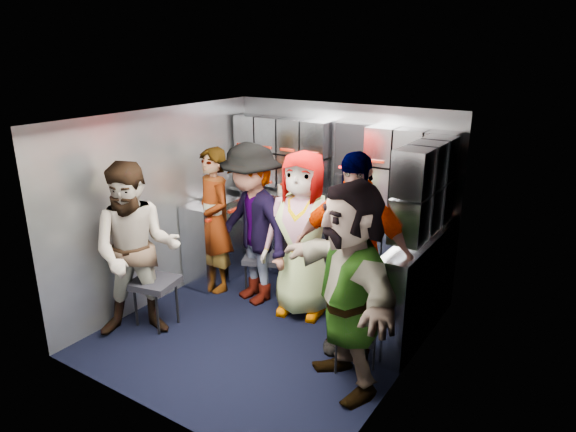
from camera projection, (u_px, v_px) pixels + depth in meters
The scene contains 29 objects.
floor at pixel (268, 328), 5.17m from camera, with size 3.00×3.00×0.00m, color black.
wall_back at pixel (341, 194), 6.03m from camera, with size 2.80×0.04×2.10m, color gray.
wall_left at pixel (162, 206), 5.57m from camera, with size 0.04×3.00×2.10m, color gray.
wall_right at pixel (409, 263), 4.12m from camera, with size 0.04×3.00×2.10m, color gray.
ceiling at pixel (266, 118), 4.51m from camera, with size 2.80×3.00×0.02m, color silver.
cart_bank_back at pixel (331, 243), 6.04m from camera, with size 2.68×0.38×0.99m, color #9A9FAA.
cart_bank_left at pixel (213, 242), 6.08m from camera, with size 0.38×0.76×0.99m, color #9A9FAA.
counter at pixel (332, 201), 5.88m from camera, with size 2.68×0.42×0.03m, color #ADB0B5.
locker_bank_back at pixel (336, 159), 5.78m from camera, with size 2.68×0.28×0.82m, color #9A9FAA.
locker_bank_right at pixel (425, 188), 4.61m from camera, with size 0.28×1.00×0.82m, color #9A9FAA.
right_cabinet at pixel (412, 291), 4.85m from camera, with size 0.28×1.20×1.00m, color #9A9FAA.
coffee_niche at pixel (352, 162), 5.74m from camera, with size 0.46×0.16×0.84m, color black, non-canonical shape.
red_latch_strip at pixel (323, 217), 5.76m from camera, with size 2.60×0.02×0.03m, color #961909.
jump_seat_near_left at pixel (155, 285), 5.11m from camera, with size 0.49×0.48×0.50m.
jump_seat_mid_left at pixel (262, 260), 5.78m from camera, with size 0.51×0.50×0.47m.
jump_seat_center at pixel (311, 271), 5.53m from camera, with size 0.40×0.39×0.45m.
jump_seat_mid_right at pixel (358, 300), 4.85m from camera, with size 0.43×0.41×0.48m.
jump_seat_near_right at pixel (356, 335), 4.37m from camera, with size 0.43×0.41×0.41m.
attendant_standing at pixel (214, 220), 5.80m from camera, with size 0.61×0.40×1.66m, color black.
attendant_arc_a at pixel (137, 251), 4.84m from camera, with size 0.84×0.65×1.73m, color black.
attendant_arc_b at pixel (252, 225), 5.49m from camera, with size 1.14×0.66×1.77m, color black.
attendant_arc_c at pixel (303, 235), 5.24m from camera, with size 0.85×0.55×1.74m, color black.
attendant_arc_d at pixel (352, 255), 4.54m from camera, with size 1.10×0.46×1.88m, color black.
attendant_arc_e at pixel (349, 288), 4.06m from camera, with size 1.65×0.52×1.77m, color black.
bottle_left at pixel (308, 186), 5.94m from camera, with size 0.06×0.06×0.27m, color white.
bottle_mid at pixel (306, 187), 5.96m from camera, with size 0.06×0.06×0.23m, color white.
bottle_right at pixel (425, 205), 5.23m from camera, with size 0.06×0.06×0.26m, color white.
cup_left at pixel (281, 188), 6.16m from camera, with size 0.07×0.07×0.10m, color tan.
cup_right at pixel (392, 208), 5.42m from camera, with size 0.09×0.09×0.10m, color tan.
Camera 1 is at (2.65, -3.71, 2.71)m, focal length 32.00 mm.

